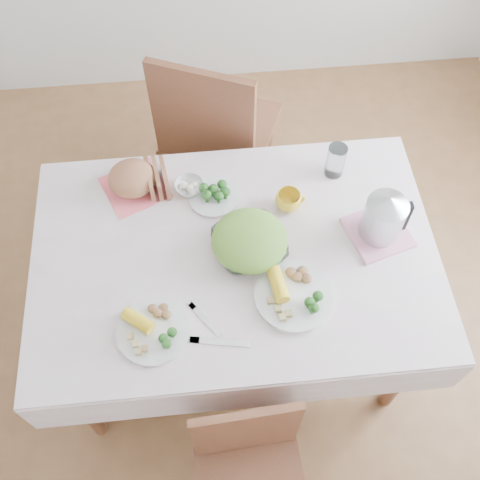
{
  "coord_description": "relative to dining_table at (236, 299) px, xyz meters",
  "views": [
    {
      "loc": [
        -0.09,
        -1.04,
        2.55
      ],
      "look_at": [
        0.02,
        0.02,
        0.82
      ],
      "focal_mm": 42.0,
      "sensor_mm": 36.0,
      "label": 1
    }
  ],
  "objects": [
    {
      "name": "chair_far",
      "position": [
        0.01,
        0.84,
        0.09
      ],
      "size": [
        0.63,
        0.63,
        1.06
      ],
      "primitive_type": "cube",
      "rotation": [
        0.0,
        0.0,
        2.74
      ],
      "color": "brown",
      "rests_on": "floor"
    },
    {
      "name": "dinner_plate_left",
      "position": [
        -0.3,
        -0.28,
        0.4
      ],
      "size": [
        0.34,
        0.34,
        0.02
      ],
      "primitive_type": "cylinder",
      "rotation": [
        0.0,
        0.0,
        0.55
      ],
      "color": "white",
      "rests_on": "tablecloth"
    },
    {
      "name": "knife",
      "position": [
        -0.08,
        -0.34,
        0.39
      ],
      "size": [
        0.21,
        0.06,
        0.0
      ],
      "primitive_type": "cube",
      "rotation": [
        0.0,
        0.0,
        1.4
      ],
      "color": "silver",
      "rests_on": "tablecloth"
    },
    {
      "name": "tablecloth",
      "position": [
        0.0,
        0.0,
        0.38
      ],
      "size": [
        1.5,
        1.0,
        0.01
      ],
      "primitive_type": "cube",
      "color": "white",
      "rests_on": "dining_table"
    },
    {
      "name": "pink_tray",
      "position": [
        0.54,
        0.03,
        0.4
      ],
      "size": [
        0.27,
        0.27,
        0.02
      ],
      "primitive_type": "cube",
      "rotation": [
        0.0,
        0.0,
        0.28
      ],
      "color": "pink",
      "rests_on": "tablecloth"
    },
    {
      "name": "bread_loaf",
      "position": [
        -0.37,
        0.34,
        0.45
      ],
      "size": [
        0.24,
        0.24,
        0.11
      ],
      "primitive_type": "ellipsoid",
      "rotation": [
        0.0,
        0.0,
        -0.38
      ],
      "color": "brown",
      "rests_on": "napkin"
    },
    {
      "name": "yellow_mug",
      "position": [
        0.22,
        0.19,
        0.43
      ],
      "size": [
        0.12,
        0.12,
        0.08
      ],
      "primitive_type": "imported",
      "rotation": [
        0.0,
        0.0,
        0.24
      ],
      "color": "gold",
      "rests_on": "tablecloth"
    },
    {
      "name": "floor",
      "position": [
        0.0,
        0.0,
        -0.38
      ],
      "size": [
        3.6,
        3.6,
        0.0
      ],
      "primitive_type": "plane",
      "color": "brown",
      "rests_on": "ground"
    },
    {
      "name": "napkin",
      "position": [
        -0.37,
        0.34,
        0.39
      ],
      "size": [
        0.3,
        0.3,
        0.0
      ],
      "primitive_type": "cube",
      "rotation": [
        0.0,
        0.0,
        0.41
      ],
      "color": "#FF666F",
      "rests_on": "tablecloth"
    },
    {
      "name": "glass_tumbler",
      "position": [
        0.43,
        0.34,
        0.45
      ],
      "size": [
        0.08,
        0.08,
        0.14
      ],
      "primitive_type": "cylinder",
      "rotation": [
        0.0,
        0.0,
        -0.0
      ],
      "color": "white",
      "rests_on": "tablecloth"
    },
    {
      "name": "fork_right",
      "position": [
        0.26,
        -0.18,
        0.39
      ],
      "size": [
        0.02,
        0.2,
        0.0
      ],
      "primitive_type": "cube",
      "rotation": [
        0.0,
        0.0,
        -0.0
      ],
      "color": "silver",
      "rests_on": "tablecloth"
    },
    {
      "name": "electric_kettle",
      "position": [
        0.54,
        0.03,
        0.51
      ],
      "size": [
        0.19,
        0.19,
        0.21
      ],
      "primitive_type": "cylinder",
      "rotation": [
        0.0,
        0.0,
        0.32
      ],
      "color": "#B2B5BA",
      "rests_on": "pink_tray"
    },
    {
      "name": "salad_bowl",
      "position": [
        0.05,
        0.01,
        0.42
      ],
      "size": [
        0.33,
        0.33,
        0.06
      ],
      "primitive_type": "imported",
      "rotation": [
        0.0,
        0.0,
        0.29
      ],
      "color": "white",
      "rests_on": "tablecloth"
    },
    {
      "name": "fruit_bowl",
      "position": [
        -0.15,
        0.31,
        0.4
      ],
      "size": [
        0.12,
        0.12,
        0.04
      ],
      "primitive_type": "imported",
      "rotation": [
        0.0,
        0.0,
        -0.02
      ],
      "color": "white",
      "rests_on": "tablecloth"
    },
    {
      "name": "dinner_plate_right",
      "position": [
        0.19,
        -0.2,
        0.4
      ],
      "size": [
        0.33,
        0.33,
        0.02
      ],
      "primitive_type": "cylinder",
      "rotation": [
        0.0,
        0.0,
        -0.21
      ],
      "color": "white",
      "rests_on": "tablecloth"
    },
    {
      "name": "broccoli_plate",
      "position": [
        -0.06,
        0.26,
        0.4
      ],
      "size": [
        0.25,
        0.25,
        0.02
      ],
      "primitive_type": "cylinder",
      "rotation": [
        0.0,
        0.0,
        0.25
      ],
      "color": "beige",
      "rests_on": "tablecloth"
    },
    {
      "name": "dining_table",
      "position": [
        0.0,
        0.0,
        0.0
      ],
      "size": [
        1.4,
        0.9,
        0.75
      ],
      "primitive_type": "cube",
      "color": "brown",
      "rests_on": "floor"
    },
    {
      "name": "fork_left",
      "position": [
        -0.13,
        -0.25,
        0.39
      ],
      "size": [
        0.11,
        0.14,
        0.0
      ],
      "primitive_type": "cube",
      "rotation": [
        0.0,
        0.0,
        0.63
      ],
      "color": "silver",
      "rests_on": "tablecloth"
    }
  ]
}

